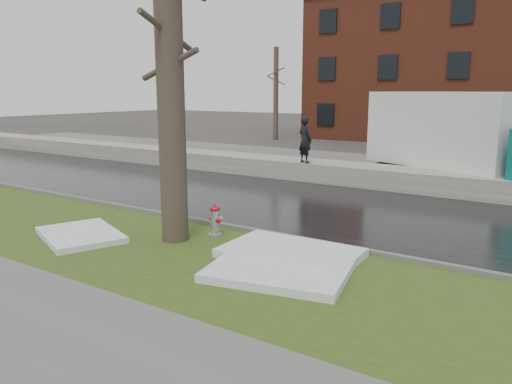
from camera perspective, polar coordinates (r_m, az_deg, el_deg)
The scene contains 17 objects.
ground at distance 11.74m, azimuth -3.61°, elevation -5.85°, with size 120.00×120.00×0.00m, color #47423D.
verge at distance 10.82m, azimuth -7.64°, elevation -7.36°, with size 60.00×4.50×0.04m, color #2D4517.
sidewalk at distance 8.58m, azimuth -24.80°, elevation -13.53°, with size 60.00×3.00×0.05m, color slate.
road at distance 15.44m, azimuth 6.51°, elevation -1.61°, with size 60.00×7.00×0.03m, color black.
parking_lot at distance 23.21m, azimuth 16.14°, elevation 2.43°, with size 60.00×9.00×0.03m, color slate.
curb at distance 12.50m, azimuth -0.85°, elevation -4.41°, with size 60.00×0.15×0.14m, color slate.
snowbank at distance 19.14m, azimuth 12.28°, elevation 1.86°, with size 60.00×1.60×0.75m, color #B7B1A7.
brick_building at distance 39.24m, azimuth 27.19°, elevation 12.48°, with size 26.00×12.00×10.00m, color brown.
bg_tree_left at distance 36.18m, azimuth 2.29°, elevation 11.25°, with size 1.40×1.62×6.50m.
bg_tree_center at distance 37.19m, azimuth 13.67°, elevation 10.95°, with size 1.40×1.62×6.50m.
fire_hydrant at distance 12.10m, azimuth -4.70°, elevation -3.11°, with size 0.39×0.36×0.78m.
tree at distance 11.53m, azimuth -9.82°, elevation 13.74°, with size 1.62×1.94×7.83m.
box_truck at distance 19.35m, azimuth 23.56°, elevation 5.62°, with size 10.29×5.41×3.47m.
worker at distance 19.35m, azimuth 5.63°, elevation 5.95°, with size 0.65×0.43×1.78m, color black.
snow_patch_near at distance 9.71m, azimuth 2.68°, elevation -8.89°, with size 2.60×2.00×0.16m, color white.
snow_patch_far at distance 12.71m, azimuth -19.40°, elevation -4.64°, with size 2.20×1.60×0.14m, color white.
snow_patch_side at distance 10.66m, azimuth 3.98°, elevation -6.94°, with size 2.80×1.80×0.18m, color white.
Camera 1 is at (6.79, -8.92, 3.51)m, focal length 35.00 mm.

